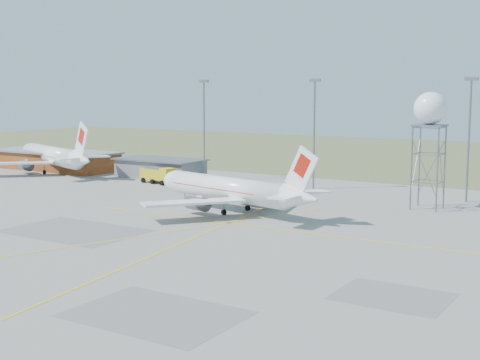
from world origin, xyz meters
The scene contains 12 objects.
ground centered at (0.00, 0.00, 0.00)m, with size 400.00×400.00×0.00m, color gray.
grass_strip centered at (0.00, 140.00, 0.01)m, with size 400.00×120.00×0.03m, color #4F6236.
building_orange centered at (-75.00, 62.00, 2.17)m, with size 33.00×12.00×4.30m.
building_grey centered at (-45.00, 64.00, 1.97)m, with size 19.00×10.00×3.90m.
mast_a centered at (-35.00, 66.00, 12.07)m, with size 2.20×0.50×20.50m.
mast_b centered at (-10.00, 66.00, 12.07)m, with size 2.20×0.50×20.50m.
mast_c centered at (18.00, 66.00, 12.07)m, with size 2.20×0.50×20.50m.
airliner_main centered at (-10.33, 37.73, 3.36)m, with size 32.00×30.56×10.96m.
airliner_far centered at (-70.13, 57.42, 3.70)m, with size 34.39×32.29×12.08m.
radar_tower centered at (14.36, 56.15, 10.18)m, with size 5.01×5.01×18.15m.
fire_truck centered at (-39.19, 56.22, 1.56)m, with size 8.52×4.52×3.26m.
baggage_tug centered at (-33.85, 57.01, 0.67)m, with size 2.73×2.67×1.75m.
Camera 1 is at (44.21, -46.45, 18.41)m, focal length 50.00 mm.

